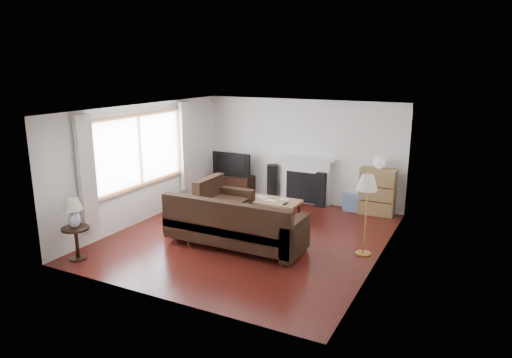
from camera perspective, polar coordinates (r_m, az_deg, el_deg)
The scene contains 17 objects.
room at distance 8.68m, azimuth -0.90°, elevation 0.53°, with size 5.10×5.60×2.54m.
window at distance 9.82m, azimuth -14.23°, elevation 3.49°, with size 0.12×2.74×1.54m, color brown.
curtain_near at distance 8.76m, azimuth -20.42°, elevation 0.77°, with size 0.10×0.35×2.10m, color beige.
curtain_far at distance 10.99m, azimuth -8.80°, elevation 4.05°, with size 0.10×0.35×2.10m, color beige.
fireplace at distance 11.12m, azimuth 6.16°, elevation -0.10°, with size 1.40×0.26×1.15m, color white.
tv_stand at distance 11.85m, azimuth -2.76°, elevation -0.74°, with size 1.02×0.46×0.51m, color black.
television at distance 11.72m, azimuth -2.79°, elevation 1.92°, with size 1.07×0.14×0.62m, color black.
speaker_left at distance 11.37m, azimuth 2.02°, elevation -0.40°, with size 0.25×0.29×0.88m, color black.
speaker_right at distance 10.93m, azimuth 8.18°, elevation -1.29°, with size 0.23×0.28×0.83m, color black.
bookshelf at distance 10.55m, azimuth 14.93°, elevation -1.53°, with size 0.77×0.37×1.06m, color olive.
globe_lamp at distance 10.40m, azimuth 15.16°, elevation 2.01°, with size 0.28×0.28×0.28m, color white.
sectional_sofa at distance 8.45m, azimuth -2.61°, elevation -5.51°, with size 2.79×2.04×0.90m, color black.
coffee_table at distance 9.87m, azimuth 2.00°, elevation -3.91°, with size 1.20×0.65×0.47m, color #987148.
footstool at distance 9.43m, azimuth -9.63°, elevation -5.22°, with size 0.47×0.47×0.40m, color black.
floor_lamp at distance 8.21m, azimuth 13.52°, elevation -4.45°, with size 0.38×0.38×1.46m, color #BF8D42.
side_table at distance 8.52m, azimuth -21.49°, elevation -7.49°, with size 0.47×0.47×0.58m, color black.
table_lamp at distance 8.35m, azimuth -21.82°, elevation -3.99°, with size 0.32×0.32×0.51m, color silver.
Camera 1 is at (3.94, -7.46, 3.28)m, focal length 32.00 mm.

